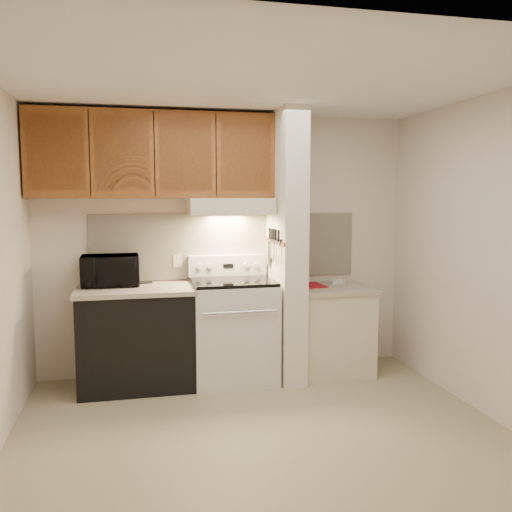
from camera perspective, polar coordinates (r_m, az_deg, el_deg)
name	(u,v)px	position (r m, az deg, el deg)	size (l,w,h in m)	color
floor	(261,431)	(4.19, 0.56, -17.93)	(3.60, 3.60, 0.00)	tan
ceiling	(262,82)	(3.90, 0.60, 17.88)	(3.60, 3.60, 0.00)	white
wall_back	(226,244)	(5.31, -3.14, 1.24)	(3.60, 0.02, 2.50)	beige
wall_right	(485,256)	(4.60, 22.95, -0.04)	(0.02, 3.00, 2.50)	beige
backsplash	(227,246)	(5.30, -3.11, 1.07)	(2.60, 0.02, 0.63)	white
range_body	(233,332)	(5.11, -2.43, -7.96)	(0.76, 0.65, 0.92)	silver
oven_window	(239,336)	(4.79, -1.75, -8.42)	(0.50, 0.01, 0.30)	black
oven_handle	(240,312)	(4.71, -1.67, -5.94)	(0.02, 0.02, 0.65)	silver
cooktop	(233,281)	(5.01, -2.46, -2.69)	(0.74, 0.64, 0.03)	black
range_backguard	(228,265)	(5.27, -3.02, -0.98)	(0.76, 0.08, 0.20)	silver
range_display	(228,266)	(5.23, -2.94, -1.04)	(0.10, 0.01, 0.04)	black
range_knob_left_outer	(199,267)	(5.19, -5.98, -1.13)	(0.05, 0.05, 0.02)	silver
range_knob_left_inner	(210,266)	(5.20, -4.89, -1.10)	(0.05, 0.05, 0.02)	silver
range_knob_right_inner	(247,265)	(5.26, -1.00, -0.99)	(0.05, 0.05, 0.02)	silver
range_knob_right_outer	(257,265)	(5.28, 0.06, -0.96)	(0.05, 0.05, 0.02)	silver
dishwasher_front	(137,339)	(5.05, -12.45, -8.58)	(1.00, 0.63, 0.87)	black
left_countertop	(135,290)	(4.95, -12.57, -3.48)	(1.04, 0.67, 0.04)	#B5A891
spoon_rest	(141,283)	(5.14, -12.06, -2.79)	(0.21, 0.07, 0.01)	black
teal_jar	(96,280)	(5.14, -16.50, -2.42)	(0.09, 0.09, 0.10)	#296365
outlet	(178,261)	(5.24, -8.26, -0.53)	(0.08, 0.01, 0.12)	beige
microwave	(110,271)	(5.07, -15.11, -1.49)	(0.51, 0.34, 0.28)	black
partition_pillar	(286,246)	(5.08, 3.20, 1.01)	(0.22, 0.70, 2.50)	silver
pillar_trim	(274,241)	(5.05, 1.94, 1.55)	(0.01, 0.70, 0.04)	brown
knife_strip	(275,240)	(4.99, 2.02, 1.73)	(0.02, 0.42, 0.04)	black
knife_blade_a	(278,252)	(4.84, 2.36, 0.40)	(0.01, 0.04, 0.16)	silver
knife_handle_a	(279,236)	(4.83, 2.39, 2.16)	(0.02, 0.02, 0.10)	black
knife_blade_b	(276,252)	(4.93, 2.11, 0.38)	(0.01, 0.04, 0.18)	silver
knife_handle_b	(276,235)	(4.92, 2.08, 2.25)	(0.02, 0.02, 0.10)	black
knife_blade_c	(273,252)	(5.01, 1.84, 0.37)	(0.01, 0.04, 0.20)	silver
knife_handle_c	(274,234)	(4.99, 1.89, 2.30)	(0.02, 0.02, 0.10)	black
knife_blade_d	(272,250)	(5.07, 1.67, 0.67)	(0.01, 0.04, 0.16)	silver
knife_handle_d	(272,234)	(5.05, 1.70, 2.35)	(0.02, 0.02, 0.10)	black
knife_blade_e	(270,250)	(5.15, 1.46, 0.64)	(0.01, 0.04, 0.18)	silver
knife_handle_e	(270,233)	(5.14, 1.45, 2.42)	(0.02, 0.02, 0.10)	black
oven_mitt	(268,252)	(5.22, 1.29, 0.38)	(0.03, 0.09, 0.23)	slate
right_cab_base	(331,332)	(5.37, 7.92, -7.92)	(0.70, 0.60, 0.81)	beige
right_countertop	(332,289)	(5.28, 7.99, -3.44)	(0.74, 0.64, 0.04)	#B5A891
red_folder	(311,285)	(5.31, 5.79, -3.08)	(0.23, 0.32, 0.01)	#AD131D
white_box	(336,282)	(5.48, 8.47, -2.69)	(0.13, 0.09, 0.04)	white
range_hood	(230,206)	(5.07, -2.75, 5.25)	(0.78, 0.44, 0.15)	beige
hood_lip	(234,212)	(4.87, -2.32, 4.67)	(0.78, 0.04, 0.06)	beige
upper_cabinets	(154,155)	(5.06, -10.72, 10.36)	(2.18, 0.33, 0.77)	brown
cab_door_a	(56,152)	(4.93, -20.33, 10.18)	(0.46, 0.01, 0.63)	brown
cab_gap_a	(89,153)	(4.91, -17.13, 10.32)	(0.01, 0.01, 0.73)	black
cab_door_b	(122,154)	(4.89, -13.89, 10.42)	(0.46, 0.01, 0.63)	brown
cab_gap_b	(154,154)	(4.90, -10.65, 10.50)	(0.01, 0.01, 0.73)	black
cab_door_c	(186,155)	(4.92, -7.42, 10.53)	(0.46, 0.01, 0.63)	brown
cab_gap_c	(216,155)	(4.95, -4.22, 10.54)	(0.01, 0.01, 0.73)	black
cab_door_d	(246,156)	(5.00, -1.08, 10.52)	(0.46, 0.01, 0.63)	brown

